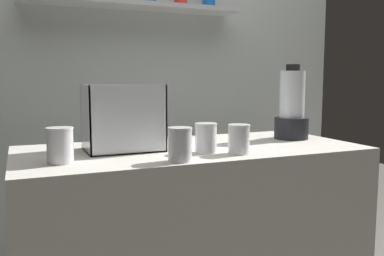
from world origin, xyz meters
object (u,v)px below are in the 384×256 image
at_px(carrot_display_bin, 124,130).
at_px(juice_cup_orange_left, 180,147).
at_px(blender_pitcher, 292,109).
at_px(juice_cup_pomegranate_right, 239,141).
at_px(juice_cup_pomegranate_far_left, 60,148).
at_px(juice_cup_carrot_middle, 205,139).

bearing_deg(carrot_display_bin, juice_cup_orange_left, -68.10).
relative_size(blender_pitcher, juice_cup_orange_left, 2.96).
distance_m(blender_pitcher, juice_cup_orange_left, 0.75).
xyz_separation_m(juice_cup_orange_left, juice_cup_pomegranate_right, (0.26, 0.05, -0.00)).
bearing_deg(blender_pitcher, juice_cup_pomegranate_right, -149.00).
distance_m(juice_cup_pomegranate_far_left, juice_cup_pomegranate_right, 0.64).
xyz_separation_m(juice_cup_pomegranate_far_left, juice_cup_pomegranate_right, (0.64, -0.08, -0.00)).
bearing_deg(blender_pitcher, juice_cup_pomegranate_far_left, -170.54).
bearing_deg(juice_cup_carrot_middle, juice_cup_pomegranate_far_left, 179.22).
height_order(juice_cup_orange_left, juice_cup_pomegranate_right, juice_cup_orange_left).
relative_size(carrot_display_bin, juice_cup_carrot_middle, 2.58).
height_order(carrot_display_bin, juice_cup_carrot_middle, carrot_display_bin).
relative_size(juice_cup_pomegranate_far_left, juice_cup_orange_left, 1.03).
height_order(juice_cup_pomegranate_far_left, juice_cup_pomegranate_right, juice_cup_pomegranate_far_left).
distance_m(carrot_display_bin, juice_cup_carrot_middle, 0.33).
relative_size(blender_pitcher, juice_cup_pomegranate_far_left, 2.88).
distance_m(carrot_display_bin, juice_cup_orange_left, 0.33).
bearing_deg(juice_cup_pomegranate_right, juice_cup_orange_left, -168.69).
bearing_deg(juice_cup_carrot_middle, carrot_display_bin, 146.21).
distance_m(juice_cup_orange_left, juice_cup_carrot_middle, 0.19).
relative_size(carrot_display_bin, juice_cup_orange_left, 2.49).
bearing_deg(juice_cup_pomegranate_right, juice_cup_carrot_middle, 147.09).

